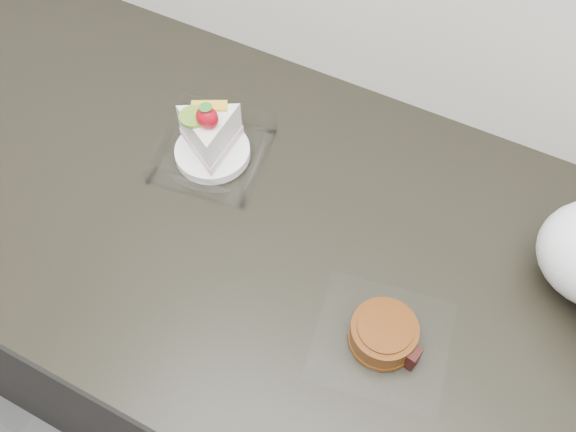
% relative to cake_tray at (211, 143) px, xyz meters
% --- Properties ---
extents(counter, '(2.04, 0.64, 0.90)m').
position_rel_cake_tray_xyz_m(counter, '(0.24, -0.07, -0.48)').
color(counter, black).
rests_on(counter, ground).
extents(cake_tray, '(0.18, 0.18, 0.12)m').
position_rel_cake_tray_xyz_m(cake_tray, '(0.00, 0.00, 0.00)').
color(cake_tray, white).
rests_on(cake_tray, counter).
extents(mooncake_wrap, '(0.20, 0.19, 0.04)m').
position_rel_cake_tray_xyz_m(mooncake_wrap, '(0.35, -0.16, -0.02)').
color(mooncake_wrap, white).
rests_on(mooncake_wrap, counter).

